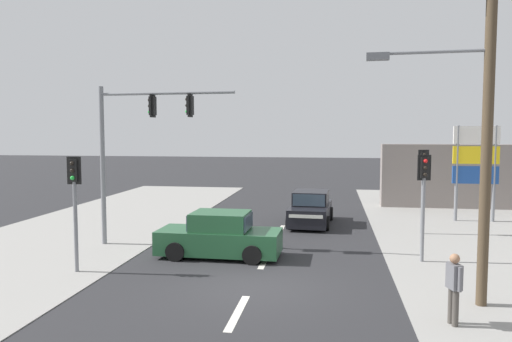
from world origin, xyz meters
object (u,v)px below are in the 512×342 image
Objects in this scene: pedestrian_at_kerb at (454,285)px; pedestal_signal_right_kerb at (424,190)px; shopping_plaza_sign at (476,160)px; sedan_oncoming_near at (220,237)px; utility_pole_foreground_right at (481,116)px; sedan_oncoming_mid at (311,209)px; traffic_signal_mast at (134,136)px; pedestal_signal_far_median at (423,177)px; pedestal_signal_left_kerb at (75,194)px.

pedestal_signal_right_kerb is at bearing 87.10° from pedestrian_at_kerb.
shopping_plaza_sign is 1.08× the size of sedan_oncoming_near.
utility_pole_foreground_right is 2.01× the size of sedan_oncoming_mid.
pedestal_signal_far_median is at bearing 19.18° from traffic_signal_mast.
sedan_oncoming_near is at bearing 152.79° from utility_pole_foreground_right.
pedestal_signal_left_kerb reaches higher than sedan_oncoming_near.
utility_pole_foreground_right reaches higher than pedestal_signal_right_kerb.
sedan_oncoming_mid is 1.01× the size of sedan_oncoming_near.
shopping_plaza_sign is 2.82× the size of pedestrian_at_kerb.
sedan_oncoming_mid is 7.14m from sedan_oncoming_near.
shopping_plaza_sign reaches higher than pedestrian_at_kerb.
pedestrian_at_kerb is at bearing -106.62° from shopping_plaza_sign.
pedestrian_at_kerb is (-4.08, -13.66, -2.06)m from shopping_plaza_sign.
sedan_oncoming_mid is at bearing 40.49° from traffic_signal_mast.
shopping_plaza_sign is at bearing 27.46° from traffic_signal_mast.
sedan_oncoming_mid is (6.77, 9.08, -1.71)m from pedestal_signal_left_kerb.
pedestal_signal_right_kerb is 0.83× the size of sedan_oncoming_near.
shopping_plaza_sign is 14.40m from pedestrian_at_kerb.
utility_pole_foreground_right is 5.33× the size of pedestrian_at_kerb.
pedestal_signal_far_median is 5.26m from sedan_oncoming_mid.
pedestal_signal_right_kerb is (10.29, -0.82, -1.73)m from traffic_signal_mast.
traffic_signal_mast is at bearing 155.72° from utility_pole_foreground_right.
sedan_oncoming_mid is (6.36, 5.43, -3.44)m from traffic_signal_mast.
pedestal_signal_right_kerb and pedestal_signal_far_median have the same top height.
pedestal_signal_right_kerb is 7.57m from sedan_oncoming_mid.
pedestal_signal_right_kerb is 5.73m from pedestrian_at_kerb.
utility_pole_foreground_right is 2.44× the size of pedestal_signal_far_median.
utility_pole_foreground_right reaches higher than pedestal_signal_far_median.
utility_pole_foreground_right is at bearing -66.48° from sedan_oncoming_mid.
utility_pole_foreground_right is 9.04m from pedestal_signal_far_median.
sedan_oncoming_near is at bearing 141.21° from pedestrian_at_kerb.
pedestal_signal_far_median is (11.08, 3.85, -1.73)m from traffic_signal_mast.
pedestal_signal_left_kerb is 13.72m from pedestal_signal_far_median.
pedestal_signal_right_kerb is at bearing 97.91° from utility_pole_foreground_right.
utility_pole_foreground_right is at bearing -27.21° from sedan_oncoming_near.
sedan_oncoming_mid is (-4.72, 1.58, -1.71)m from pedestal_signal_far_median.
shopping_plaza_sign is at bearing 75.19° from utility_pole_foreground_right.
pedestal_signal_left_kerb is 0.82× the size of sedan_oncoming_mid.
utility_pole_foreground_right is 12.75m from shopping_plaza_sign.
pedestal_signal_far_median reaches higher than pedestrian_at_kerb.
pedestal_signal_left_kerb is 4.97m from sedan_oncoming_near.
pedestrian_at_kerb is (3.65, -11.77, 0.22)m from sedan_oncoming_mid.
pedestal_signal_far_median is 0.83× the size of sedan_oncoming_near.
pedestal_signal_right_kerb reaches higher than pedestrian_at_kerb.
pedestal_signal_left_kerb is 0.83× the size of sedan_oncoming_near.
sedan_oncoming_near is at bearing -141.42° from shopping_plaza_sign.
traffic_signal_mast reaches higher than pedestal_signal_left_kerb.
shopping_plaza_sign is 13.72m from sedan_oncoming_near.
pedestal_signal_right_kerb is 8.99m from shopping_plaza_sign.
shopping_plaza_sign reaches higher than pedestal_signal_far_median.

